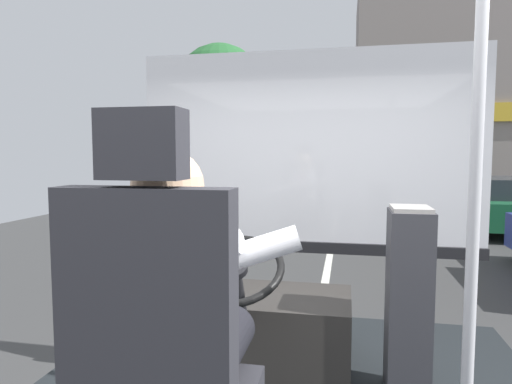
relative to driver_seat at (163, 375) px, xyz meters
name	(u,v)px	position (x,y,z in m)	size (l,w,h in m)	color
ground	(333,237)	(0.23, 9.30, -1.28)	(18.00, 44.00, 0.06)	#393939
driver_seat	(163,375)	(0.00, 0.00, 0.00)	(0.48, 0.48, 1.31)	black
bus_driver	(178,305)	(0.00, 0.13, 0.17)	(0.75, 0.53, 0.76)	black
steering_console	(253,325)	(0.00, 1.27, -0.34)	(1.10, 0.96, 0.79)	#282623
handrail_pole	(476,168)	(0.96, 0.55, 0.59)	(0.04, 0.04, 2.29)	#B7B7BC
fare_box	(408,302)	(0.82, 1.08, -0.09)	(0.20, 0.26, 0.94)	#333338
windshield_panel	(307,175)	(0.23, 2.12, 0.49)	(2.50, 0.08, 1.48)	silver
street_tree	(220,92)	(-2.91, 10.71, 2.34)	(2.48, 2.48, 4.87)	#4C3828
shop_building	(483,96)	(5.59, 17.62, 2.87)	(9.53, 5.88, 8.25)	gray
parked_car_green	(501,203)	(4.29, 10.86, -0.57)	(1.83, 4.20, 1.33)	#195633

